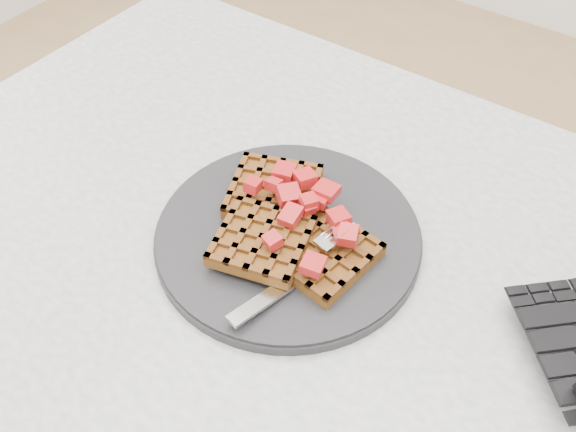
# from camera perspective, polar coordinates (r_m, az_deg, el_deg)

# --- Properties ---
(table) EXTENTS (1.20, 0.80, 0.75)m
(table) POSITION_cam_1_polar(r_m,az_deg,el_deg) (0.77, 4.11, -11.81)
(table) COLOR silver
(table) RESTS_ON ground
(plate) EXTENTS (0.30, 0.30, 0.02)m
(plate) POSITION_cam_1_polar(r_m,az_deg,el_deg) (0.71, 0.00, -1.75)
(plate) COLOR black
(plate) RESTS_ON table
(waffles) EXTENTS (0.21, 0.20, 0.03)m
(waffles) POSITION_cam_1_polar(r_m,az_deg,el_deg) (0.70, -0.17, -0.91)
(waffles) COLOR brown
(waffles) RESTS_ON plate
(strawberry_pile) EXTENTS (0.15, 0.15, 0.02)m
(strawberry_pile) POSITION_cam_1_polar(r_m,az_deg,el_deg) (0.68, 0.00, 0.81)
(strawberry_pile) COLOR #9A0003
(strawberry_pile) RESTS_ON waffles
(fork) EXTENTS (0.06, 0.18, 0.02)m
(fork) POSITION_cam_1_polar(r_m,az_deg,el_deg) (0.66, 1.34, -4.88)
(fork) COLOR silver
(fork) RESTS_ON plate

